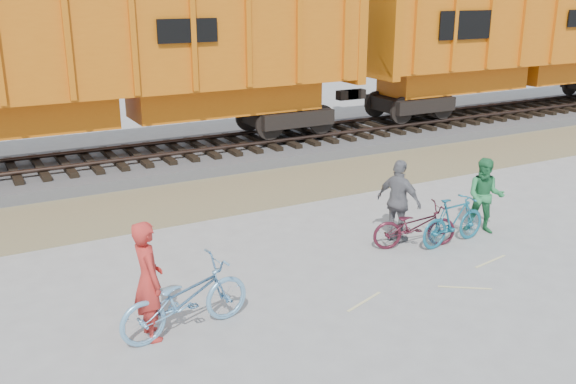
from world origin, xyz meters
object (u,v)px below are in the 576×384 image
(hopper_car_right, at_px, (519,40))
(bicycle_maroon, at_px, (415,226))
(hopper_car_center, at_px, (119,61))
(person_woman, at_px, (399,201))
(bicycle_blue, at_px, (185,298))
(bicycle_teal, at_px, (454,221))
(person_man, at_px, (485,196))
(person_solo, at_px, (148,280))

(hopper_car_right, distance_m, bicycle_maroon, 14.49)
(hopper_car_center, bearing_deg, person_woman, -67.26)
(hopper_car_right, bearing_deg, bicycle_maroon, -144.20)
(bicycle_blue, bearing_deg, bicycle_teal, -90.35)
(bicycle_blue, xyz_separation_m, bicycle_maroon, (5.05, 0.95, -0.10))
(person_man, bearing_deg, person_solo, -127.67)
(hopper_car_center, relative_size, person_solo, 7.81)
(bicycle_teal, bearing_deg, hopper_car_center, 21.92)
(bicycle_maroon, bearing_deg, hopper_car_right, -36.37)
(bicycle_maroon, height_order, person_solo, person_solo)
(hopper_car_right, xyz_separation_m, bicycle_teal, (-10.80, -8.59, -2.52))
(person_man, bearing_deg, bicycle_blue, -126.38)
(hopper_car_right, bearing_deg, hopper_car_center, 180.00)
(hopper_car_center, xyz_separation_m, bicycle_blue, (-1.62, -9.30, -2.47))
(hopper_car_center, relative_size, person_woman, 8.31)
(hopper_car_center, xyz_separation_m, bicycle_maroon, (3.43, -8.35, -2.56))
(hopper_car_right, xyz_separation_m, person_woman, (-11.67, -7.95, -2.16))
(hopper_car_center, relative_size, bicycle_maroon, 8.32)
(bicycle_teal, height_order, person_solo, person_solo)
(bicycle_maroon, height_order, person_woman, person_woman)
(bicycle_maroon, distance_m, person_man, 1.81)
(hopper_car_right, bearing_deg, person_man, -139.42)
(person_man, bearing_deg, hopper_car_center, 167.82)
(bicycle_maroon, distance_m, person_solo, 5.63)
(person_woman, bearing_deg, person_solo, 83.77)
(person_woman, bearing_deg, bicycle_blue, 86.11)
(hopper_car_right, bearing_deg, person_woman, -145.75)
(hopper_car_center, distance_m, bicycle_maroon, 9.38)
(bicycle_teal, height_order, bicycle_maroon, bicycle_teal)
(hopper_car_center, distance_m, hopper_car_right, 15.00)
(hopper_car_right, xyz_separation_m, bicycle_maroon, (-11.57, -8.35, -2.56))
(bicycle_maroon, bearing_deg, hopper_car_center, 40.18)
(bicycle_blue, bearing_deg, bicycle_maroon, -86.59)
(bicycle_blue, relative_size, person_solo, 1.15)
(bicycle_blue, xyz_separation_m, person_solo, (-0.50, 0.10, 0.36))
(hopper_car_right, relative_size, bicycle_teal, 8.58)
(person_solo, distance_m, person_man, 7.36)
(bicycle_teal, xyz_separation_m, person_solo, (-6.32, -0.61, 0.41))
(bicycle_maroon, relative_size, person_woman, 1.00)
(bicycle_maroon, distance_m, person_woman, 0.57)
(hopper_car_right, bearing_deg, bicycle_teal, -141.49)
(bicycle_teal, xyz_separation_m, person_man, (1.00, 0.20, 0.30))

